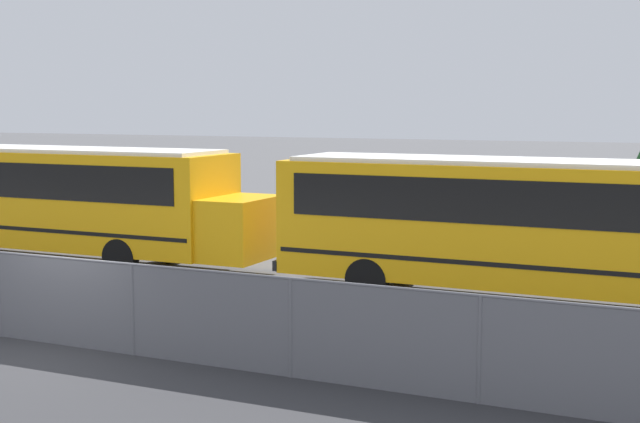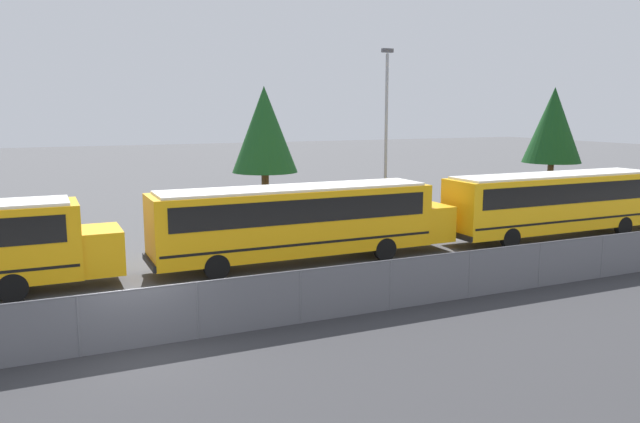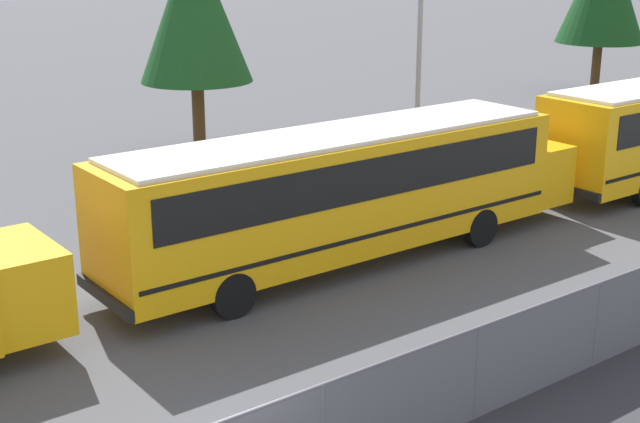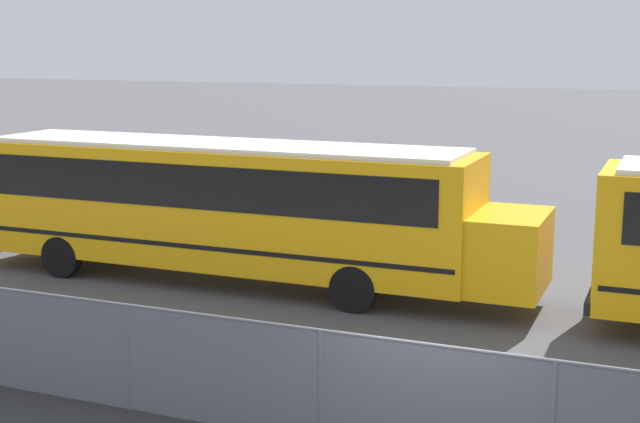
# 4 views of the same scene
# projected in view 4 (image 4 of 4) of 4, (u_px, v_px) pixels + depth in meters

# --- Properties ---
(fence) EXTENTS (95.36, 0.07, 1.64)m
(fence) POSITION_uv_depth(u_px,v_px,m) (431.00, 403.00, 11.42)
(fence) COLOR #9EA0A5
(fence) RESTS_ON ground_plane
(school_bus_2) EXTENTS (13.21, 2.52, 3.20)m
(school_bus_2) POSITION_uv_depth(u_px,v_px,m) (232.00, 200.00, 20.04)
(school_bus_2) COLOR orange
(school_bus_2) RESTS_ON ground_plane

